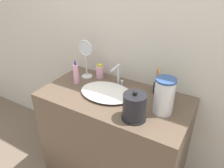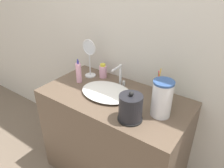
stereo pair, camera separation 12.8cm
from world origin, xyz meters
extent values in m
cube|color=beige|center=(0.00, 0.63, 1.30)|extent=(6.00, 0.04, 2.60)
cube|color=brown|center=(0.00, 0.30, 0.42)|extent=(1.15, 0.61, 0.84)
ellipsoid|color=white|center=(-0.07, 0.29, 0.86)|extent=(0.42, 0.31, 0.04)
cylinder|color=silver|center=(-0.07, 0.49, 0.93)|extent=(0.02, 0.02, 0.18)
cylinder|color=silver|center=(-0.07, 0.43, 1.01)|extent=(0.02, 0.12, 0.02)
cylinder|color=silver|center=(-0.03, 0.49, 0.86)|extent=(0.02, 0.02, 0.04)
cylinder|color=black|center=(0.25, 0.13, 0.84)|extent=(0.16, 0.16, 0.01)
cylinder|color=black|center=(0.25, 0.13, 0.93)|extent=(0.15, 0.15, 0.18)
sphere|color=black|center=(0.25, 0.13, 1.03)|extent=(0.03, 0.03, 0.03)
cylinder|color=#232328|center=(0.27, 0.52, 0.88)|extent=(0.07, 0.07, 0.08)
cylinder|color=yellow|center=(0.25, 0.52, 0.96)|extent=(0.02, 0.03, 0.18)
cylinder|color=green|center=(0.26, 0.51, 0.95)|extent=(0.03, 0.02, 0.16)
cylinder|color=#E5333F|center=(0.26, 0.51, 0.96)|extent=(0.02, 0.01, 0.17)
cylinder|color=#2D9956|center=(0.34, 0.41, 0.92)|extent=(0.05, 0.05, 0.16)
cylinder|color=gold|center=(0.34, 0.41, 1.01)|extent=(0.01, 0.01, 0.02)
cube|color=gold|center=(0.34, 0.40, 1.03)|extent=(0.01, 0.03, 0.01)
cylinder|color=#EAA8C6|center=(-0.26, 0.51, 0.89)|extent=(0.06, 0.06, 0.11)
cylinder|color=gold|center=(-0.26, 0.51, 0.96)|extent=(0.05, 0.05, 0.02)
cylinder|color=#EAA8C6|center=(-0.38, 0.32, 0.92)|extent=(0.05, 0.05, 0.17)
cylinder|color=#333399|center=(-0.38, 0.32, 1.02)|extent=(0.02, 0.02, 0.02)
cone|color=#333399|center=(-0.38, 0.32, 1.04)|extent=(0.02, 0.02, 0.02)
cylinder|color=silver|center=(-0.37, 0.46, 0.84)|extent=(0.10, 0.10, 0.01)
cylinder|color=silver|center=(-0.37, 0.46, 0.95)|extent=(0.01, 0.01, 0.20)
torus|color=silver|center=(-0.37, 0.46, 1.11)|extent=(0.14, 0.01, 0.14)
cylinder|color=silver|center=(-0.37, 0.46, 1.11)|extent=(0.12, 0.00, 0.12)
cylinder|color=silver|center=(0.38, 0.29, 0.96)|extent=(0.13, 0.13, 0.24)
cylinder|color=#2D4C84|center=(0.38, 0.29, 1.08)|extent=(0.14, 0.14, 0.01)
camera|label=1|loc=(0.70, -0.93, 1.73)|focal=35.00mm
camera|label=2|loc=(0.81, -0.86, 1.73)|focal=35.00mm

